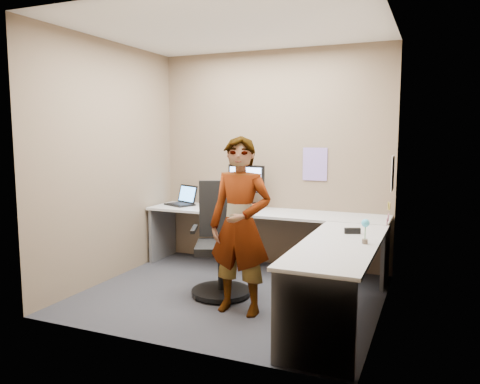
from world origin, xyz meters
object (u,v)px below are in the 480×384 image
at_px(office_chair, 221,249).
at_px(monitor, 246,181).
at_px(desk, 283,235).
at_px(person, 240,226).

bearing_deg(office_chair, monitor, 76.68).
bearing_deg(desk, monitor, 134.80).
distance_m(monitor, office_chair, 1.29).
bearing_deg(person, desk, 79.14).
bearing_deg(monitor, person, -60.39).
distance_m(monitor, person, 1.63).
bearing_deg(office_chair, person, -68.43).
xyz_separation_m(monitor, office_chair, (0.18, -1.12, -0.61)).
bearing_deg(person, office_chair, 134.81).
xyz_separation_m(office_chair, person, (0.38, -0.39, 0.35)).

